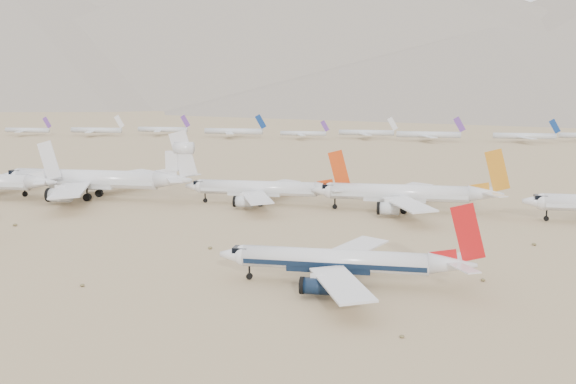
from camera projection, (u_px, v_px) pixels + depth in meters
name	position (u px, v px, depth m)	size (l,w,h in m)	color
ground	(345.00, 276.00, 117.06)	(7000.00, 7000.00, 0.00)	#82654B
main_airliner	(345.00, 262.00, 111.19)	(43.44, 42.43, 15.33)	silver
row2_gold_tail	(407.00, 194.00, 177.39)	(50.71, 49.59, 18.05)	silver
row2_orange_tail	(265.00, 189.00, 188.15)	(46.66, 45.65, 16.64)	silver
row2_white_trijet	(97.00, 179.00, 197.08)	(61.49, 60.10, 21.79)	silver
distant_storage_row	(368.00, 133.00, 422.08)	(520.65, 57.48, 13.97)	silver
mountain_range	(439.00, 27.00, 1670.06)	(7354.00, 3024.00, 470.00)	slate
desert_scrub	(198.00, 307.00, 99.71)	(233.60, 121.67, 0.63)	brown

